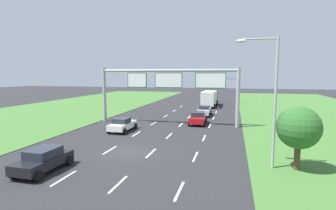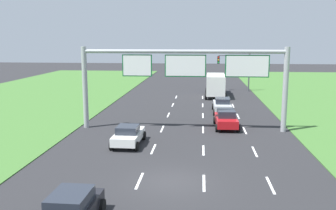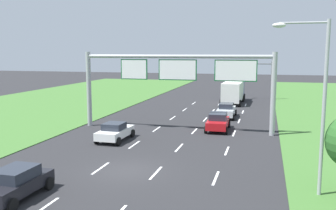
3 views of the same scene
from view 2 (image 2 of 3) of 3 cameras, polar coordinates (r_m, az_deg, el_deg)
name	(u,v)px [view 2 (image 2 of 3)]	position (r m, az deg, el deg)	size (l,w,h in m)	color
ground_plane	(171,182)	(20.63, 0.53, -11.62)	(200.00, 200.00, 0.00)	#262628
lane_dashes_inner_left	(153,149)	(26.44, -2.24, -6.70)	(0.14, 50.40, 0.01)	white
lane_dashes_inner_right	(203,150)	(26.24, 5.42, -6.87)	(0.14, 50.40, 0.01)	white
lane_dashes_slip	(255,152)	(26.51, 13.06, -6.92)	(0.14, 50.40, 0.01)	white
car_near_red	(226,119)	(32.84, 8.83, -2.09)	(2.09, 4.20, 1.56)	red
car_lead_silver	(128,135)	(27.43, -6.07, -4.57)	(2.08, 4.09, 1.45)	white
car_mid_lane	(70,210)	(16.27, -14.67, -15.21)	(2.08, 3.98, 1.48)	black
car_far_ahead	(222,105)	(39.59, 8.24, -0.03)	(2.00, 4.40, 1.54)	silver
box_truck	(216,84)	(51.13, 7.25, 3.22)	(2.85, 8.61, 2.95)	navy
sign_gantry	(187,72)	(31.21, 2.93, 5.11)	(17.24, 0.44, 7.00)	#9EA0A5
traffic_light_mast	(236,65)	(56.02, 10.31, 6.02)	(4.76, 0.49, 5.60)	#47494F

